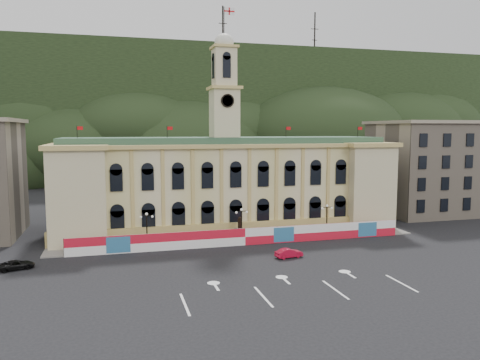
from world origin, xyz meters
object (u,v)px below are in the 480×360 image
object	(u,v)px
lamp_center	(241,222)
black_suv	(17,265)
statue	(240,233)
red_sedan	(289,253)

from	to	relation	value
lamp_center	black_suv	world-z (taller)	lamp_center
statue	lamp_center	world-z (taller)	lamp_center
lamp_center	statue	bearing A→B (deg)	90.00
red_sedan	black_suv	xyz separation A→B (m)	(-33.77, 3.68, -0.05)
red_sedan	black_suv	size ratio (longest dim) A/B	0.88
lamp_center	black_suv	size ratio (longest dim) A/B	1.16
statue	lamp_center	size ratio (longest dim) A/B	0.72
lamp_center	red_sedan	world-z (taller)	lamp_center
lamp_center	red_sedan	xyz separation A→B (m)	(3.77, -10.00, -2.46)
statue	lamp_center	bearing A→B (deg)	-90.00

